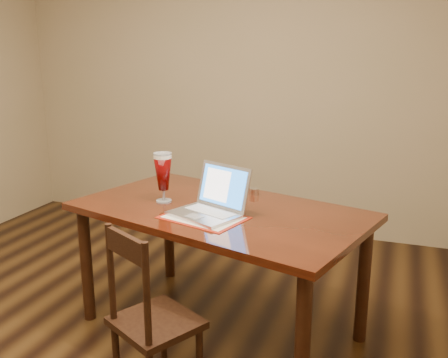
% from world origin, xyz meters
% --- Properties ---
extents(room_shell, '(4.51, 5.01, 2.71)m').
position_xyz_m(room_shell, '(0.00, 0.00, 1.76)').
color(room_shell, tan).
rests_on(room_shell, ground).
extents(dining_table, '(1.84, 1.34, 1.07)m').
position_xyz_m(dining_table, '(0.42, 0.65, 0.69)').
color(dining_table, '#4C180A').
rests_on(dining_table, ground).
extents(dining_chair, '(0.50, 0.49, 0.88)m').
position_xyz_m(dining_chair, '(0.34, -0.02, 0.41)').
color(dining_chair, black).
rests_on(dining_chair, ground).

